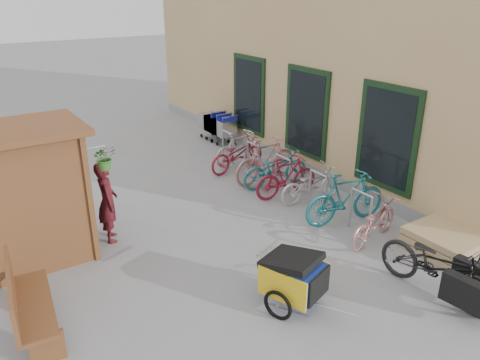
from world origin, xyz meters
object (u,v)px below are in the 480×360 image
bike_2 (311,184)px  bike_5 (265,160)px  bike_6 (237,154)px  bike_7 (239,148)px  kiosk (16,179)px  person_kiosk (107,202)px  bench (26,303)px  bike_3 (286,177)px  pallet_stack (444,242)px  shopping_carts (217,124)px  child_trailer (294,276)px  cargo_bike (441,267)px  bike_1 (346,198)px  bike_0 (374,221)px  bike_4 (275,168)px

bike_2 → bike_5: size_ratio=0.84×
bike_6 → bike_7: bike_7 is taller
kiosk → person_kiosk: kiosk is taller
bench → bike_3: (5.86, 1.68, -0.05)m
pallet_stack → bike_5: (-0.68, 4.50, 0.35)m
shopping_carts → child_trailer: size_ratio=0.97×
cargo_bike → bike_7: bearing=78.6°
child_trailer → bike_5: (2.55, 4.14, 0.06)m
person_kiosk → bike_1: (4.20, -1.97, -0.24)m
bike_3 → bike_5: size_ratio=0.86×
bike_1 → bike_2: bike_1 is taller
kiosk → bike_5: 5.71m
child_trailer → bike_3: size_ratio=0.97×
shopping_carts → bike_7: bearing=-104.8°
bike_6 → bike_0: bearing=175.1°
kiosk → bike_0: kiosk is taller
shopping_carts → bike_5: bike_5 is taller
child_trailer → bike_3: bike_3 is taller
pallet_stack → bike_1: bearing=109.1°
bike_2 → bike_6: 2.52m
pallet_stack → bike_5: size_ratio=0.65×
bench → child_trailer: bearing=-16.5°
bike_0 → bike_1: bike_1 is taller
bike_2 → bike_4: bearing=14.0°
cargo_bike → bike_2: size_ratio=1.29×
shopping_carts → bike_5: size_ratio=0.81×
bike_5 → shopping_carts: bearing=-15.7°
kiosk → child_trailer: 4.77m
pallet_stack → child_trailer: bearing=173.7°
bike_1 → bike_6: bearing=14.8°
bench → cargo_bike: 6.02m
child_trailer → bike_1: (2.59, 1.50, 0.05)m
child_trailer → bike_0: 2.59m
bench → shopping_carts: (6.68, 6.08, 0.04)m
kiosk → person_kiosk: bearing=-2.0°
shopping_carts → bike_5: bearing=-101.3°
bike_0 → bike_1: bearing=-19.1°
bike_1 → bike_6: bike_1 is taller
pallet_stack → bike_1: bike_1 is taller
shopping_carts → person_kiosk: person_kiosk is taller
bench → shopping_carts: size_ratio=1.13×
shopping_carts → bike_6: (-0.85, -2.40, -0.12)m
bench → bike_7: bearing=39.9°
bench → shopping_carts: bench is taller
bike_1 → bike_5: size_ratio=0.98×
cargo_bike → bike_5: 5.26m
bike_2 → bike_0: bearing=-179.5°
pallet_stack → bike_6: bike_6 is taller
person_kiosk → kiosk: bearing=100.5°
cargo_bike → child_trailer: bearing=146.1°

